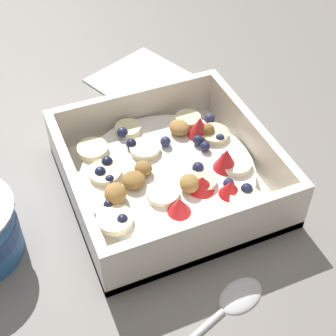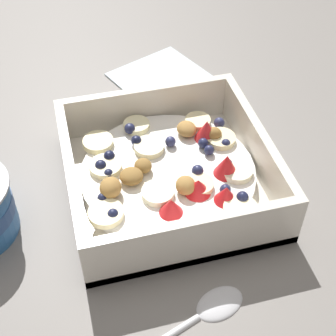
{
  "view_description": "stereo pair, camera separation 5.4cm",
  "coord_description": "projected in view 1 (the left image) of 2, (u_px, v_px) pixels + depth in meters",
  "views": [
    {
      "loc": [
        -0.37,
        0.14,
        0.41
      ],
      "look_at": [
        -0.02,
        -0.01,
        0.03
      ],
      "focal_mm": 53.59,
      "sensor_mm": 36.0,
      "label": 1
    },
    {
      "loc": [
        -0.39,
        0.08,
        0.41
      ],
      "look_at": [
        -0.02,
        -0.01,
        0.03
      ],
      "focal_mm": 53.59,
      "sensor_mm": 36.0,
      "label": 2
    }
  ],
  "objects": [
    {
      "name": "folded_napkin",
      "position": [
        142.0,
        79.0,
        0.71
      ],
      "size": [
        0.16,
        0.16,
        0.01
      ],
      "primitive_type": "cube",
      "rotation": [
        0.0,
        0.0,
        0.4
      ],
      "color": "silver",
      "rests_on": "ground"
    },
    {
      "name": "ground_plane",
      "position": [
        152.0,
        178.0,
        0.57
      ],
      "size": [
        2.4,
        2.4,
        0.0
      ],
      "primitive_type": "plane",
      "color": "gray"
    },
    {
      "name": "spoon",
      "position": [
        221.0,
        311.0,
        0.45
      ],
      "size": [
        0.08,
        0.17,
        0.01
      ],
      "color": "silver",
      "rests_on": "ground"
    },
    {
      "name": "fruit_bowl",
      "position": [
        169.0,
        174.0,
        0.55
      ],
      "size": [
        0.22,
        0.22,
        0.06
      ],
      "color": "white",
      "rests_on": "ground"
    }
  ]
}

